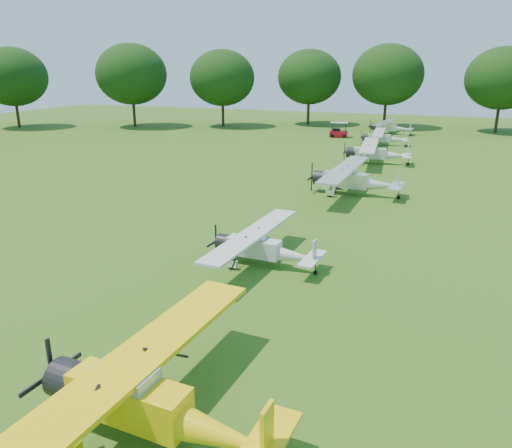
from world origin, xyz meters
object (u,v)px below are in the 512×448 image
at_px(aircraft_5, 375,152).
at_px(aircraft_6, 383,137).
at_px(aircraft_3, 262,246).
at_px(golf_cart, 338,132).
at_px(aircraft_7, 390,126).
at_px(aircraft_2, 145,399).
at_px(aircraft_4, 353,178).

bearing_deg(aircraft_5, aircraft_6, 88.17).
bearing_deg(aircraft_3, aircraft_5, 91.24).
xyz_separation_m(aircraft_3, golf_cart, (-6.50, 47.51, -0.36)).
xyz_separation_m(aircraft_5, aircraft_7, (-1.44, 23.91, -0.09)).
xyz_separation_m(aircraft_2, aircraft_3, (-1.49, 12.58, -0.28)).
distance_m(aircraft_2, aircraft_7, 66.03).
distance_m(aircraft_3, golf_cart, 47.95).
height_order(aircraft_3, aircraft_5, aircraft_5).
height_order(aircraft_4, golf_cart, aircraft_4).
height_order(aircraft_5, aircraft_6, aircraft_5).
bearing_deg(aircraft_6, aircraft_7, 87.67).
bearing_deg(aircraft_6, aircraft_3, -95.38).
height_order(aircraft_5, golf_cart, aircraft_5).
height_order(aircraft_3, aircraft_7, aircraft_7).
xyz_separation_m(aircraft_5, aircraft_6, (-0.91, 12.72, -0.17)).
bearing_deg(golf_cart, aircraft_3, -91.56).
xyz_separation_m(aircraft_6, golf_cart, (-6.75, 5.28, -0.37)).
bearing_deg(aircraft_2, golf_cart, 101.19).
bearing_deg(aircraft_4, aircraft_6, 93.93).
relative_size(aircraft_3, aircraft_7, 0.92).
distance_m(aircraft_3, aircraft_6, 42.23).
bearing_deg(aircraft_5, aircraft_3, -98.19).
xyz_separation_m(aircraft_3, aircraft_7, (-0.27, 53.42, 0.09)).
xyz_separation_m(aircraft_4, aircraft_7, (-1.75, 37.50, -0.17)).
relative_size(aircraft_2, aircraft_5, 1.07).
relative_size(aircraft_2, golf_cart, 4.38).
bearing_deg(aircraft_3, aircraft_7, 93.80).
bearing_deg(aircraft_3, aircraft_2, -79.73).
height_order(aircraft_2, golf_cart, aircraft_2).
bearing_deg(aircraft_3, golf_cart, 101.29).
distance_m(aircraft_5, golf_cart, 19.57).
xyz_separation_m(aircraft_4, aircraft_6, (-1.23, 26.31, -0.25)).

